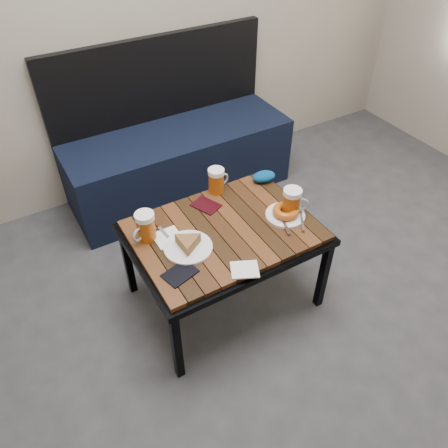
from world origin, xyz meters
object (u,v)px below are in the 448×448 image
knit_pouch (264,177)px  bench (177,155)px  passport_burgundy (206,205)px  beer_mug_centre (217,180)px  cafe_table (224,236)px  plate_pie (188,245)px  beer_mug_left (145,227)px  beer_mug_right (292,202)px  plate_bagel (286,213)px  passport_navy (180,273)px

knit_pouch → bench: bearing=101.6°
passport_burgundy → beer_mug_centre: bearing=13.3°
cafe_table → plate_pie: (-0.20, -0.03, 0.07)m
beer_mug_centre → knit_pouch: bearing=-20.8°
bench → knit_pouch: bench is taller
knit_pouch → beer_mug_centre: bearing=169.6°
beer_mug_left → knit_pouch: 0.69m
beer_mug_left → passport_burgundy: beer_mug_left is taller
cafe_table → beer_mug_left: size_ratio=6.18×
beer_mug_right → passport_burgundy: beer_mug_right is taller
beer_mug_centre → passport_burgundy: size_ratio=1.00×
beer_mug_right → plate_bagel: 0.06m
cafe_table → passport_burgundy: 0.19m
cafe_table → beer_mug_left: beer_mug_left is taller
beer_mug_left → knit_pouch: size_ratio=1.12×
cafe_table → passport_burgundy: passport_burgundy is taller
beer_mug_left → beer_mug_right: 0.67m
cafe_table → beer_mug_centre: (0.11, 0.26, 0.11)m
beer_mug_centre → beer_mug_left: bearing=-171.9°
plate_bagel → passport_navy: plate_bagel is taller
passport_navy → cafe_table: bearing=101.7°
beer_mug_left → passport_burgundy: 0.34m
plate_bagel → passport_navy: size_ratio=1.74×
beer_mug_centre → plate_bagel: 0.38m
cafe_table → passport_burgundy: (0.01, 0.18, 0.05)m
knit_pouch → beer_mug_right: bearing=-97.6°
beer_mug_right → passport_burgundy: (-0.31, 0.25, -0.07)m
beer_mug_left → passport_navy: (0.03, -0.26, -0.07)m
passport_navy → passport_burgundy: bearing=122.9°
beer_mug_centre → passport_navy: size_ratio=0.98×
plate_pie → cafe_table: bearing=9.6°
cafe_table → knit_pouch: knit_pouch is taller
beer_mug_right → knit_pouch: 0.28m
bench → knit_pouch: (0.15, -0.73, 0.23)m
beer_mug_left → beer_mug_right: (0.64, -0.18, 0.00)m
beer_mug_left → beer_mug_centre: 0.46m
bench → beer_mug_right: bearing=-83.6°
passport_navy → beer_mug_right: bearing=82.6°
bench → plate_bagel: (0.08, -1.02, 0.22)m
passport_navy → knit_pouch: size_ratio=1.09×
cafe_table → passport_navy: (-0.29, -0.15, 0.05)m
plate_pie → beer_mug_left: bearing=130.0°
plate_pie → beer_mug_right: bearing=-3.5°
cafe_table → plate_pie: size_ratio=4.01×
beer_mug_right → passport_navy: (-0.61, -0.08, -0.07)m
bench → passport_navy: bench is taller
bench → beer_mug_left: 1.02m
passport_burgundy → beer_mug_left: bearing=168.2°
knit_pouch → passport_navy: bearing=-151.0°
beer_mug_centre → plate_bagel: (0.18, -0.33, -0.04)m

